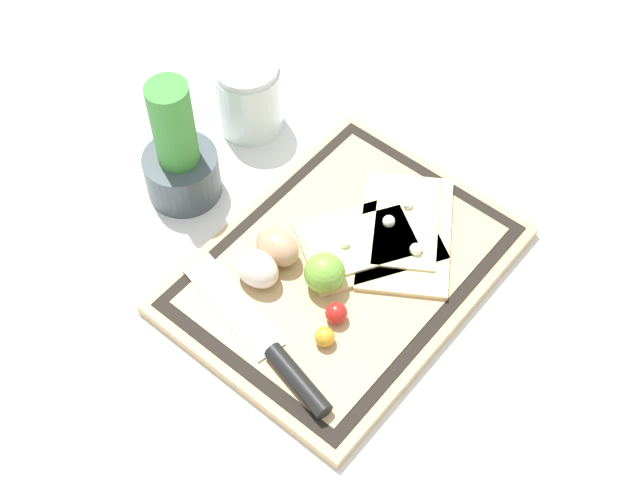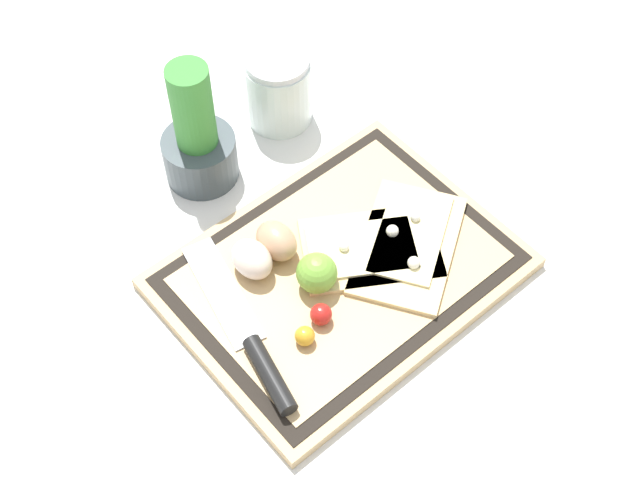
% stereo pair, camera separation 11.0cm
% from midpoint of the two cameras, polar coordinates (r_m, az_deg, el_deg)
% --- Properties ---
extents(ground_plane, '(6.00, 6.00, 0.00)m').
position_cam_midpoint_polar(ground_plane, '(1.12, -1.28, -2.33)').
color(ground_plane, silver).
extents(cutting_board, '(0.41, 0.31, 0.02)m').
position_cam_midpoint_polar(cutting_board, '(1.11, -1.29, -2.06)').
color(cutting_board, tan).
rests_on(cutting_board, ground_plane).
extents(pizza_slice_near, '(0.22, 0.20, 0.02)m').
position_cam_midpoint_polar(pizza_slice_near, '(1.13, 2.75, 0.43)').
color(pizza_slice_near, '#DBBC7F').
rests_on(pizza_slice_near, cutting_board).
extents(pizza_slice_far, '(0.21, 0.19, 0.02)m').
position_cam_midpoint_polar(pizza_slice_far, '(1.12, 0.28, -0.28)').
color(pizza_slice_far, '#DBBC7F').
rests_on(pizza_slice_far, cutting_board).
extents(knife, '(0.09, 0.26, 0.02)m').
position_cam_midpoint_polar(knife, '(1.03, -5.78, -7.74)').
color(knife, silver).
rests_on(knife, cutting_board).
extents(egg_brown, '(0.04, 0.06, 0.04)m').
position_cam_midpoint_polar(egg_brown, '(1.10, -5.61, -0.65)').
color(egg_brown, tan).
rests_on(egg_brown, cutting_board).
extents(egg_pink, '(0.04, 0.06, 0.04)m').
position_cam_midpoint_polar(egg_pink, '(1.08, -6.99, -2.02)').
color(egg_pink, beige).
rests_on(egg_pink, cutting_board).
extents(lime, '(0.05, 0.05, 0.05)m').
position_cam_midpoint_polar(lime, '(1.07, -2.76, -2.26)').
color(lime, '#70A838').
rests_on(lime, cutting_board).
extents(cherry_tomato_red, '(0.03, 0.03, 0.03)m').
position_cam_midpoint_polar(cherry_tomato_red, '(1.05, -1.97, -4.91)').
color(cherry_tomato_red, red).
rests_on(cherry_tomato_red, cutting_board).
extents(cherry_tomato_yellow, '(0.02, 0.02, 0.02)m').
position_cam_midpoint_polar(cherry_tomato_yellow, '(1.04, -2.76, -6.44)').
color(cherry_tomato_yellow, gold).
rests_on(cherry_tomato_yellow, cutting_board).
extents(herb_pot, '(0.10, 0.10, 0.19)m').
position_cam_midpoint_polar(herb_pot, '(1.17, -11.68, 5.01)').
color(herb_pot, '#3D474C').
rests_on(herb_pot, ground_plane).
extents(sauce_jar, '(0.09, 0.09, 0.11)m').
position_cam_midpoint_polar(sauce_jar, '(1.25, -7.13, 8.77)').
color(sauce_jar, silver).
rests_on(sauce_jar, ground_plane).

